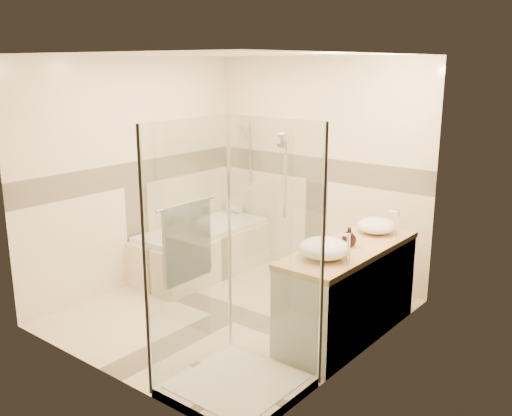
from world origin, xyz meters
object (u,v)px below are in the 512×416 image
Objects in this scene: vessel_sink_far at (324,248)px; bathtub at (203,248)px; vanity at (348,291)px; amenity_bottle_a at (348,237)px; vessel_sink_near at (376,225)px; amenity_bottle_b at (349,237)px; shower_enclosure at (231,323)px.

bathtub is at bearing 160.66° from vessel_sink_far.
amenity_bottle_a is (-0.02, 0.00, 0.51)m from vanity.
amenity_bottle_a is at bearing 90.00° from vessel_sink_far.
vanity is at bearing -9.25° from bathtub.
vessel_sink_far reaches higher than bathtub.
vessel_sink_near is (2.13, 0.18, 0.62)m from bathtub.
amenity_bottle_a reaches higher than amenity_bottle_b.
amenity_bottle_b is (0.27, 1.29, 0.43)m from shower_enclosure.
shower_enclosure reaches higher than amenity_bottle_a.
vessel_sink_far is at bearing -90.00° from amenity_bottle_a.
vessel_sink_near is 0.53m from amenity_bottle_a.
vanity is 9.32× the size of amenity_bottle_a.
amenity_bottle_b reaches higher than vessel_sink_near.
vanity is (2.15, -0.35, 0.12)m from bathtub.
amenity_bottle_a is (0.00, 0.40, 0.00)m from vessel_sink_far.
bathtub is 2.18m from vanity.
vessel_sink_far is (2.13, -0.75, 0.63)m from bathtub.
bathtub is 0.83× the size of shower_enclosure.
shower_enclosure reaches higher than vanity.
amenity_bottle_a is 1.03× the size of amenity_bottle_b.
amenity_bottle_b is at bearing 143.62° from vanity.
bathtub is at bearing 170.75° from vanity.
shower_enclosure is 1.38m from amenity_bottle_b.
vessel_sink_near is at bearing 90.00° from amenity_bottle_a.
amenity_bottle_b is at bearing -8.95° from bathtub.
vessel_sink_far is at bearing -90.00° from amenity_bottle_b.
amenity_bottle_a is 0.01m from amenity_bottle_b.
amenity_bottle_b is (2.13, -0.34, 0.63)m from bathtub.
vessel_sink_far is at bearing -19.34° from bathtub.
vessel_sink_far reaches higher than amenity_bottle_b.
shower_enclosure is at bearing -102.11° from amenity_bottle_a.
vessel_sink_far is 0.41m from amenity_bottle_b.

